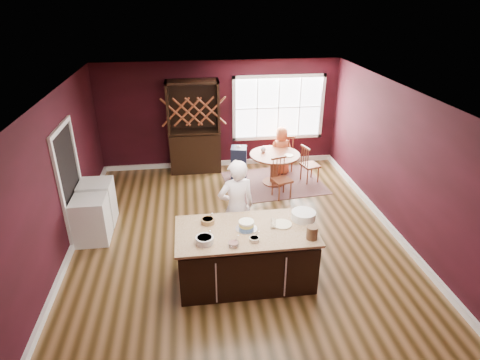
# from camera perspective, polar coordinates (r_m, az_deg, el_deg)

# --- Properties ---
(room_shell) EXTENTS (7.00, 7.00, 7.00)m
(room_shell) POSITION_cam_1_polar(r_m,az_deg,el_deg) (6.95, -0.43, 1.09)
(room_shell) COLOR brown
(room_shell) RESTS_ON ground
(window) EXTENTS (2.36, 0.10, 1.66)m
(window) POSITION_cam_1_polar(r_m,az_deg,el_deg) (10.38, 5.49, 10.20)
(window) COLOR white
(window) RESTS_ON room_shell
(doorway) EXTENTS (0.08, 1.26, 2.13)m
(doorway) POSITION_cam_1_polar(r_m,az_deg,el_deg) (7.90, -22.91, -0.54)
(doorway) COLOR white
(doorway) RESTS_ON room_shell
(kitchen_island) EXTENTS (2.14, 1.12, 0.92)m
(kitchen_island) POSITION_cam_1_polar(r_m,az_deg,el_deg) (6.41, 0.83, -10.75)
(kitchen_island) COLOR black
(kitchen_island) RESTS_ON ground
(dining_table) EXTENTS (1.17, 1.17, 0.75)m
(dining_table) POSITION_cam_1_polar(r_m,az_deg,el_deg) (9.47, 4.94, 2.50)
(dining_table) COLOR brown
(dining_table) RESTS_ON ground
(baker) EXTENTS (0.71, 0.53, 1.75)m
(baker) POSITION_cam_1_polar(r_m,az_deg,el_deg) (6.80, -0.51, -3.99)
(baker) COLOR white
(baker) RESTS_ON ground
(layer_cake) EXTENTS (0.33, 0.33, 0.14)m
(layer_cake) POSITION_cam_1_polar(r_m,az_deg,el_deg) (6.12, 0.91, -6.44)
(layer_cake) COLOR white
(layer_cake) RESTS_ON kitchen_island
(bowl_blue) EXTENTS (0.26, 0.26, 0.10)m
(bowl_blue) POSITION_cam_1_polar(r_m,az_deg,el_deg) (5.84, -5.06, -8.51)
(bowl_blue) COLOR silver
(bowl_blue) RESTS_ON kitchen_island
(bowl_yellow) EXTENTS (0.21, 0.21, 0.08)m
(bowl_yellow) POSITION_cam_1_polar(r_m,az_deg,el_deg) (6.30, -4.61, -5.83)
(bowl_yellow) COLOR #AA7547
(bowl_yellow) RESTS_ON kitchen_island
(bowl_pink) EXTENTS (0.17, 0.17, 0.06)m
(bowl_pink) POSITION_cam_1_polar(r_m,az_deg,el_deg) (5.77, -0.92, -9.10)
(bowl_pink) COLOR white
(bowl_pink) RESTS_ON kitchen_island
(bowl_olive) EXTENTS (0.15, 0.15, 0.06)m
(bowl_olive) POSITION_cam_1_polar(r_m,az_deg,el_deg) (5.88, 2.04, -8.41)
(bowl_olive) COLOR beige
(bowl_olive) RESTS_ON kitchen_island
(drinking_glass) EXTENTS (0.08, 0.08, 0.16)m
(drinking_glass) POSITION_cam_1_polar(r_m,az_deg,el_deg) (6.15, 4.74, -6.24)
(drinking_glass) COLOR silver
(drinking_glass) RESTS_ON kitchen_island
(dinner_plate) EXTENTS (0.30, 0.30, 0.02)m
(dinner_plate) POSITION_cam_1_polar(r_m,az_deg,el_deg) (6.29, 6.02, -6.27)
(dinner_plate) COLOR #FEE5AB
(dinner_plate) RESTS_ON kitchen_island
(white_tub) EXTENTS (0.38, 0.38, 0.13)m
(white_tub) POSITION_cam_1_polar(r_m,az_deg,el_deg) (6.45, 9.02, -5.00)
(white_tub) COLOR white
(white_tub) RESTS_ON kitchen_island
(stoneware_crock) EXTENTS (0.17, 0.17, 0.20)m
(stoneware_crock) POSITION_cam_1_polar(r_m,az_deg,el_deg) (5.98, 10.21, -7.38)
(stoneware_crock) COLOR #4F3824
(stoneware_crock) RESTS_ON kitchen_island
(rug) EXTENTS (2.44, 1.98, 0.01)m
(rug) POSITION_cam_1_polar(r_m,az_deg,el_deg) (9.69, 4.82, -0.38)
(rug) COLOR brown
(rug) RESTS_ON ground
(chair_east) EXTENTS (0.46, 0.48, 0.93)m
(chair_east) POSITION_cam_1_polar(r_m,az_deg,el_deg) (9.70, 9.97, 2.32)
(chair_east) COLOR #9A5A25
(chair_east) RESTS_ON ground
(chair_south) EXTENTS (0.48, 0.47, 0.92)m
(chair_south) POSITION_cam_1_polar(r_m,az_deg,el_deg) (8.86, 5.99, 0.24)
(chair_south) COLOR #925A33
(chair_south) RESTS_ON ground
(chair_north) EXTENTS (0.43, 0.42, 0.99)m
(chair_north) POSITION_cam_1_polar(r_m,az_deg,el_deg) (10.21, 6.35, 3.96)
(chair_north) COLOR brown
(chair_north) RESTS_ON ground
(seated_woman) EXTENTS (0.62, 0.43, 1.21)m
(seated_woman) POSITION_cam_1_polar(r_m,az_deg,el_deg) (9.99, 5.85, 4.14)
(seated_woman) COLOR #CF5F34
(seated_woman) RESTS_ON ground
(high_chair) EXTENTS (0.42, 0.42, 0.90)m
(high_chair) POSITION_cam_1_polar(r_m,az_deg,el_deg) (9.59, -0.17, 2.36)
(high_chair) COLOR black
(high_chair) RESTS_ON ground
(toddler) EXTENTS (0.18, 0.14, 0.26)m
(toddler) POSITION_cam_1_polar(r_m,az_deg,el_deg) (9.56, 0.15, 4.61)
(toddler) COLOR #8CA5BF
(toddler) RESTS_ON high_chair
(table_plate) EXTENTS (0.21, 0.21, 0.02)m
(table_plate) POSITION_cam_1_polar(r_m,az_deg,el_deg) (9.32, 6.95, 3.50)
(table_plate) COLOR beige
(table_plate) RESTS_ON dining_table
(table_cup) EXTENTS (0.14, 0.14, 0.10)m
(table_cup) POSITION_cam_1_polar(r_m,az_deg,el_deg) (9.48, 3.34, 4.29)
(table_cup) COLOR white
(table_cup) RESTS_ON dining_table
(hutch) EXTENTS (1.25, 0.52, 2.30)m
(hutch) POSITION_cam_1_polar(r_m,az_deg,el_deg) (9.99, -6.54, 7.44)
(hutch) COLOR black
(hutch) RESTS_ON ground
(washer) EXTENTS (0.59, 0.57, 0.86)m
(washer) POSITION_cam_1_polar(r_m,az_deg,el_deg) (7.81, -20.37, -5.35)
(washer) COLOR white
(washer) RESTS_ON ground
(dryer) EXTENTS (0.61, 0.59, 0.88)m
(dryer) POSITION_cam_1_polar(r_m,az_deg,el_deg) (8.35, -19.56, -3.04)
(dryer) COLOR white
(dryer) RESTS_ON ground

